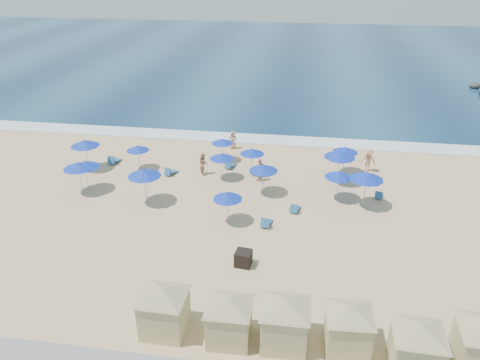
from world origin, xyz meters
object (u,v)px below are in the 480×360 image
(cabana_4, at_px, (418,341))
(umbrella_7, at_px, (252,151))
(cabana_3, at_px, (349,322))
(beachgoer_1, at_px, (260,170))
(umbrella_5, at_px, (264,168))
(umbrella_9, at_px, (345,150))
(umbrella_11, at_px, (367,176))
(umbrella_13, at_px, (222,141))
(beachgoer_2, at_px, (368,160))
(umbrella_2, at_px, (138,148))
(umbrella_0, at_px, (85,143))
(umbrella_10, at_px, (340,154))
(umbrella_4, at_px, (222,156))
(beachgoer_3, at_px, (233,140))
(cabana_2, at_px, (285,316))
(umbrella_12, at_px, (78,165))
(umbrella_3, at_px, (144,173))
(umbrella_6, at_px, (228,196))
(trash_bin, at_px, (243,258))
(umbrella_1, at_px, (85,164))
(cabana_1, at_px, (229,313))
(umbrella_8, at_px, (339,175))
(beachgoer_0, at_px, (203,163))

(cabana_4, relative_size, umbrella_7, 1.94)
(cabana_3, bearing_deg, beachgoer_1, 109.32)
(umbrella_5, xyz_separation_m, umbrella_9, (5.88, 4.43, -0.05))
(umbrella_11, height_order, umbrella_13, umbrella_11)
(beachgoer_2, bearing_deg, umbrella_2, -159.48)
(umbrella_0, relative_size, umbrella_10, 0.97)
(cabana_4, bearing_deg, cabana_3, 163.62)
(cabana_4, relative_size, umbrella_4, 1.96)
(umbrella_11, distance_m, beachgoer_3, 13.96)
(cabana_2, distance_m, umbrella_12, 19.84)
(umbrella_3, bearing_deg, umbrella_6, -15.83)
(cabana_3, bearing_deg, umbrella_0, 140.49)
(trash_bin, xyz_separation_m, beachgoer_2, (7.96, 13.71, 0.51))
(umbrella_5, bearing_deg, cabana_2, -80.21)
(umbrella_1, bearing_deg, cabana_2, -40.06)
(umbrella_4, distance_m, umbrella_11, 10.75)
(cabana_4, height_order, umbrella_11, cabana_4)
(cabana_1, height_order, umbrella_11, umbrella_11)
(cabana_4, xyz_separation_m, umbrella_8, (-2.64, 14.68, 0.42))
(cabana_2, distance_m, umbrella_2, 21.15)
(beachgoer_1, bearing_deg, umbrella_12, -33.00)
(umbrella_2, bearing_deg, umbrella_3, -65.44)
(umbrella_12, bearing_deg, umbrella_0, 108.80)
(umbrella_3, height_order, umbrella_12, umbrella_3)
(cabana_1, relative_size, umbrella_7, 1.86)
(umbrella_2, height_order, umbrella_6, umbrella_6)
(umbrella_3, xyz_separation_m, umbrella_13, (3.91, 7.87, -0.52))
(trash_bin, xyz_separation_m, umbrella_3, (-7.70, 6.14, 1.86))
(cabana_4, bearing_deg, umbrella_0, 142.76)
(umbrella_7, bearing_deg, umbrella_1, -158.13)
(umbrella_11, height_order, beachgoer_1, umbrella_11)
(beachgoer_0, bearing_deg, umbrella_11, -140.03)
(trash_bin, bearing_deg, umbrella_1, 156.92)
(cabana_4, bearing_deg, umbrella_8, 100.20)
(umbrella_10, relative_size, umbrella_13, 1.30)
(umbrella_8, distance_m, umbrella_13, 10.70)
(umbrella_2, bearing_deg, umbrella_0, -171.20)
(trash_bin, xyz_separation_m, umbrella_11, (7.17, 7.87, 1.87))
(cabana_4, relative_size, umbrella_6, 1.95)
(umbrella_2, height_order, umbrella_3, umbrella_3)
(umbrella_8, height_order, beachgoer_1, umbrella_8)
(cabana_1, bearing_deg, beachgoer_3, 99.03)
(umbrella_1, bearing_deg, umbrella_0, 114.99)
(umbrella_10, bearing_deg, umbrella_5, -153.82)
(umbrella_7, distance_m, beachgoer_3, 5.60)
(umbrella_1, distance_m, umbrella_8, 18.02)
(umbrella_2, height_order, umbrella_9, umbrella_9)
(umbrella_9, bearing_deg, umbrella_10, -105.47)
(umbrella_9, distance_m, beachgoer_1, 6.85)
(umbrella_4, distance_m, beachgoer_1, 3.08)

